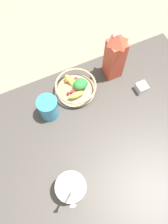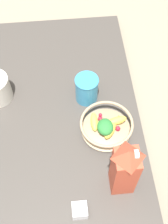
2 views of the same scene
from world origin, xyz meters
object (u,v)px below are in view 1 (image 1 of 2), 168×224
Objects in this scene: milk_carton at (115,56)px; spice_jar at (141,88)px; fruit_bowl at (76,87)px; drinking_cup at (48,108)px; yogurt_tub at (71,188)px.

milk_carton reaches higher than spice_jar.
fruit_bowl is at bearing 6.25° from milk_carton.
spice_jar is at bearing 171.49° from drinking_cup.
drinking_cup is 0.45m from spice_jar.
milk_carton is at bearing -167.65° from drinking_cup.
spice_jar is (-0.28, 0.12, -0.02)m from fruit_bowl.
yogurt_tub reaches higher than milk_carton.
spice_jar is at bearing 119.40° from milk_carton.
milk_carton reaches higher than drinking_cup.
spice_jar is (-0.08, 0.14, -0.11)m from milk_carton.
fruit_bowl is at bearing -115.95° from yogurt_tub.
drinking_cup is at bearing 12.35° from milk_carton.
yogurt_tub is 2.27× the size of drinking_cup.
fruit_bowl is at bearing -23.27° from spice_jar.
fruit_bowl is 0.31m from spice_jar.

